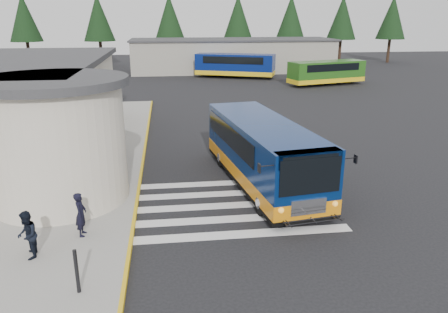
{
  "coord_description": "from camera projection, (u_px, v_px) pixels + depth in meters",
  "views": [
    {
      "loc": [
        -2.66,
        -16.36,
        7.13
      ],
      "look_at": [
        -0.61,
        -0.5,
        1.94
      ],
      "focal_mm": 35.0,
      "sensor_mm": 36.0,
      "label": 1
    }
  ],
  "objects": [
    {
      "name": "ground",
      "position": [
        237.0,
        197.0,
        17.95
      ],
      "size": [
        140.0,
        140.0,
        0.0
      ],
      "primitive_type": "plane",
      "color": "black",
      "rests_on": "ground"
    },
    {
      "name": "sidewalk",
      "position": [
        36.0,
        172.0,
        20.6
      ],
      "size": [
        10.0,
        34.0,
        0.15
      ],
      "primitive_type": "cube",
      "color": "gray",
      "rests_on": "ground"
    },
    {
      "name": "tree_line",
      "position": [
        226.0,
        18.0,
        63.8
      ],
      "size": [
        58.4,
        4.4,
        10.0
      ],
      "color": "black",
      "rests_on": "ground"
    },
    {
      "name": "station_building",
      "position": [
        8.0,
        109.0,
        22.35
      ],
      "size": [
        12.7,
        18.7,
        4.8
      ],
      "color": "beige",
      "rests_on": "ground"
    },
    {
      "name": "pedestrian_a",
      "position": [
        81.0,
        214.0,
        14.32
      ],
      "size": [
        0.37,
        0.55,
        1.5
      ],
      "primitive_type": "imported",
      "rotation": [
        0.0,
        0.0,
        1.55
      ],
      "color": "black",
      "rests_on": "sidewalk"
    },
    {
      "name": "transit_bus",
      "position": [
        263.0,
        155.0,
        18.99
      ],
      "size": [
        4.34,
        10.13,
        2.79
      ],
      "rotation": [
        0.0,
        0.0,
        0.14
      ],
      "color": "#061D4F",
      "rests_on": "ground"
    },
    {
      "name": "far_bus_a",
      "position": [
        235.0,
        64.0,
        51.73
      ],
      "size": [
        9.57,
        5.88,
        2.39
      ],
      "rotation": [
        0.0,
        0.0,
        1.19
      ],
      "color": "#07185A",
      "rests_on": "ground"
    },
    {
      "name": "depot_building",
      "position": [
        232.0,
        55.0,
        57.66
      ],
      "size": [
        26.4,
        8.4,
        4.2
      ],
      "color": "gray",
      "rests_on": "ground"
    },
    {
      "name": "curb_strip",
      "position": [
        142.0,
        167.0,
        21.21
      ],
      "size": [
        0.12,
        34.0,
        0.16
      ],
      "primitive_type": "cube",
      "color": "yellow",
      "rests_on": "ground"
    },
    {
      "name": "crosswalk",
      "position": [
        228.0,
        205.0,
        17.14
      ],
      "size": [
        8.0,
        5.35,
        0.01
      ],
      "color": "silver",
      "rests_on": "ground"
    },
    {
      "name": "bollard",
      "position": [
        77.0,
        271.0,
        11.35
      ],
      "size": [
        0.1,
        0.1,
        1.25
      ],
      "primitive_type": "cylinder",
      "color": "black",
      "rests_on": "sidewalk"
    },
    {
      "name": "pedestrian_b",
      "position": [
        27.0,
        235.0,
        12.97
      ],
      "size": [
        0.69,
        0.82,
        1.5
      ],
      "primitive_type": "imported",
      "rotation": [
        0.0,
        0.0,
        -1.39
      ],
      "color": "black",
      "rests_on": "sidewalk"
    },
    {
      "name": "far_bus_b",
      "position": [
        327.0,
        72.0,
        46.36
      ],
      "size": [
        8.72,
        4.56,
        2.17
      ],
      "rotation": [
        0.0,
        0.0,
        1.85
      ],
      "color": "#235416",
      "rests_on": "ground"
    }
  ]
}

